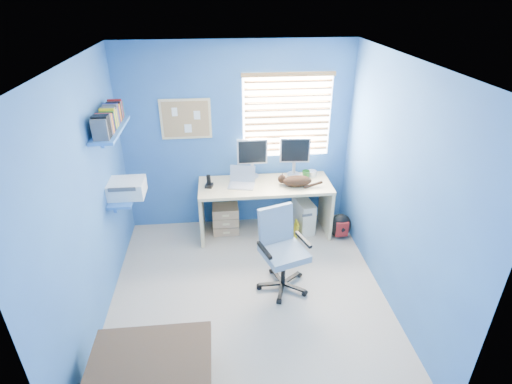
{
  "coord_description": "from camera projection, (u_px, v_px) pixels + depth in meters",
  "views": [
    {
      "loc": [
        -0.26,
        -3.38,
        3.08
      ],
      "look_at": [
        0.15,
        0.65,
        0.95
      ],
      "focal_mm": 28.0,
      "sensor_mm": 36.0,
      "label": 1
    }
  ],
  "objects": [
    {
      "name": "monitor_left",
      "position": [
        252.0,
        158.0,
        5.3
      ],
      "size": [
        0.4,
        0.12,
        0.54
      ],
      "primitive_type": "cube",
      "rotation": [
        0.0,
        0.0,
        -0.0
      ],
      "color": "silver",
      "rests_on": "desk"
    },
    {
      "name": "floor",
      "position": [
        249.0,
        295.0,
        4.44
      ],
      "size": [
        3.0,
        3.2,
        0.0
      ],
      "primitive_type": "cube",
      "color": "#BEAD9B",
      "rests_on": "ground"
    },
    {
      "name": "phone",
      "position": [
        209.0,
        181.0,
        5.12
      ],
      "size": [
        0.12,
        0.13,
        0.17
      ],
      "primitive_type": "cube",
      "rotation": [
        0.0,
        0.0,
        -0.26
      ],
      "color": "black",
      "rests_on": "desk"
    },
    {
      "name": "desk",
      "position": [
        265.0,
        209.0,
        5.4
      ],
      "size": [
        1.73,
        0.65,
        0.74
      ],
      "primitive_type": "cube",
      "color": "tan",
      "rests_on": "floor"
    },
    {
      "name": "cd_spindle",
      "position": [
        312.0,
        173.0,
        5.44
      ],
      "size": [
        0.13,
        0.13,
        0.07
      ],
      "primitive_type": "cylinder",
      "color": "silver",
      "rests_on": "desk"
    },
    {
      "name": "cat",
      "position": [
        297.0,
        181.0,
        5.15
      ],
      "size": [
        0.42,
        0.3,
        0.14
      ],
      "primitive_type": "ellipsoid",
      "rotation": [
        0.0,
        0.0,
        -0.3
      ],
      "color": "black",
      "rests_on": "desk"
    },
    {
      "name": "monitor_right",
      "position": [
        294.0,
        157.0,
        5.35
      ],
      "size": [
        0.41,
        0.15,
        0.54
      ],
      "primitive_type": "cube",
      "rotation": [
        0.0,
        0.0,
        -0.09
      ],
      "color": "silver",
      "rests_on": "desk"
    },
    {
      "name": "drawer_boxes",
      "position": [
        226.0,
        219.0,
        5.48
      ],
      "size": [
        0.35,
        0.28,
        0.41
      ],
      "primitive_type": "cube",
      "color": "tan",
      "rests_on": "floor"
    },
    {
      "name": "corkboard",
      "position": [
        186.0,
        119.0,
        5.05
      ],
      "size": [
        0.64,
        0.02,
        0.52
      ],
      "color": "tan",
      "rests_on": "ground"
    },
    {
      "name": "wall_back",
      "position": [
        237.0,
        139.0,
        5.26
      ],
      "size": [
        3.0,
        0.01,
        2.5
      ],
      "primitive_type": "cube",
      "color": "#315BA0",
      "rests_on": "ground"
    },
    {
      "name": "wall_front",
      "position": [
        269.0,
        320.0,
        2.44
      ],
      "size": [
        3.0,
        0.01,
        2.5
      ],
      "primitive_type": "cube",
      "color": "#315BA0",
      "rests_on": "ground"
    },
    {
      "name": "wall_left",
      "position": [
        87.0,
        204.0,
        3.72
      ],
      "size": [
        0.01,
        3.2,
        2.5
      ],
      "primitive_type": "cube",
      "color": "#315BA0",
      "rests_on": "ground"
    },
    {
      "name": "yellow_book",
      "position": [
        296.0,
        230.0,
        5.39
      ],
      "size": [
        0.03,
        0.17,
        0.24
      ],
      "primitive_type": "cube",
      "color": "yellow",
      "rests_on": "floor"
    },
    {
      "name": "wall_right",
      "position": [
        397.0,
        189.0,
        3.99
      ],
      "size": [
        0.01,
        3.2,
        2.5
      ],
      "primitive_type": "cube",
      "color": "#315BA0",
      "rests_on": "ground"
    },
    {
      "name": "ceiling",
      "position": [
        246.0,
        63.0,
        3.27
      ],
      "size": [
        3.0,
        3.2,
        0.0
      ],
      "primitive_type": "cube",
      "color": "white",
      "rests_on": "wall_back"
    },
    {
      "name": "window_blinds",
      "position": [
        287.0,
        116.0,
        5.15
      ],
      "size": [
        1.15,
        0.05,
        1.1
      ],
      "color": "white",
      "rests_on": "ground"
    },
    {
      "name": "tower_pc",
      "position": [
        303.0,
        215.0,
        5.53
      ],
      "size": [
        0.26,
        0.47,
        0.45
      ],
      "primitive_type": "cube",
      "rotation": [
        0.0,
        0.0,
        0.18
      ],
      "color": "beige",
      "rests_on": "floor"
    },
    {
      "name": "laptop",
      "position": [
        241.0,
        178.0,
        5.13
      ],
      "size": [
        0.38,
        0.33,
        0.22
      ],
      "primitive_type": "cube",
      "rotation": [
        0.0,
        0.0,
        -0.22
      ],
      "color": "silver",
      "rests_on": "desk"
    },
    {
      "name": "mug",
      "position": [
        306.0,
        174.0,
        5.38
      ],
      "size": [
        0.1,
        0.09,
        0.1
      ],
      "primitive_type": "imported",
      "color": "#236C25",
      "rests_on": "desk"
    },
    {
      "name": "wall_shelves",
      "position": [
        117.0,
        155.0,
        4.31
      ],
      "size": [
        0.42,
        0.9,
        1.05
      ],
      "color": "#3472C7",
      "rests_on": "ground"
    },
    {
      "name": "backpack",
      "position": [
        340.0,
        226.0,
        5.38
      ],
      "size": [
        0.31,
        0.24,
        0.35
      ],
      "primitive_type": "ellipsoid",
      "rotation": [
        0.0,
        0.0,
        0.05
      ],
      "color": "black",
      "rests_on": "floor"
    },
    {
      "name": "office_chair",
      "position": [
        282.0,
        260.0,
        4.43
      ],
      "size": [
        0.69,
        0.69,
        0.94
      ],
      "color": "black",
      "rests_on": "floor"
    },
    {
      "name": "bed_corner",
      "position": [
        153.0,
        377.0,
        3.26
      ],
      "size": [
        0.93,
        0.66,
        0.45
      ],
      "primitive_type": "cube",
      "color": "#493021",
      "rests_on": "floor"
    }
  ]
}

